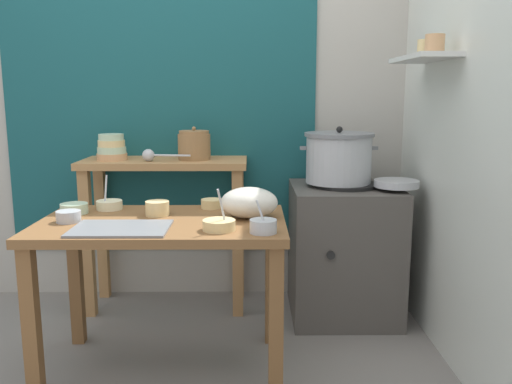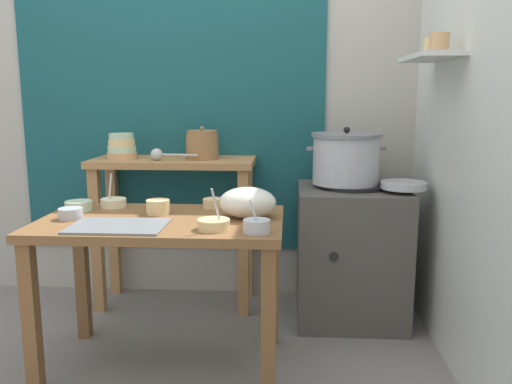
{
  "view_description": "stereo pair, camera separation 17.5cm",
  "coord_description": "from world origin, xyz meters",
  "px_view_note": "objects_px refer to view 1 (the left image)",
  "views": [
    {
      "loc": [
        0.41,
        -2.27,
        1.27
      ],
      "look_at": [
        0.43,
        0.2,
        0.82
      ],
      "focal_mm": 37.41,
      "sensor_mm": 36.0,
      "label": 1
    },
    {
      "loc": [
        0.59,
        -2.27,
        1.27
      ],
      "look_at": [
        0.43,
        0.2,
        0.82
      ],
      "focal_mm": 37.41,
      "sensor_mm": 36.0,
      "label": 2
    }
  ],
  "objects_px": {
    "prep_bowl_0": "(212,203)",
    "stove_block": "(343,251)",
    "prep_bowl_3": "(263,226)",
    "back_shelf_table": "(166,197)",
    "bowl_stack_enamel": "(112,148)",
    "wide_pan": "(396,183)",
    "ladle": "(150,155)",
    "serving_tray": "(121,228)",
    "steamer_pot": "(339,158)",
    "prep_table": "(163,244)",
    "prep_bowl_2": "(74,208)",
    "prep_bowl_5": "(157,208)",
    "clay_pot": "(194,145)",
    "prep_bowl_6": "(219,224)",
    "prep_bowl_4": "(109,204)",
    "prep_bowl_1": "(69,216)",
    "plastic_bag": "(249,203)"
  },
  "relations": [
    {
      "from": "prep_bowl_6",
      "to": "bowl_stack_enamel",
      "type": "bearing_deg",
      "value": 125.66
    },
    {
      "from": "back_shelf_table",
      "to": "prep_bowl_0",
      "type": "bearing_deg",
      "value": -58.94
    },
    {
      "from": "steamer_pot",
      "to": "prep_bowl_3",
      "type": "height_order",
      "value": "steamer_pot"
    },
    {
      "from": "wide_pan",
      "to": "prep_bowl_1",
      "type": "relative_size",
      "value": 2.25
    },
    {
      "from": "prep_table",
      "to": "wide_pan",
      "type": "relative_size",
      "value": 4.55
    },
    {
      "from": "prep_bowl_3",
      "to": "serving_tray",
      "type": "bearing_deg",
      "value": 174.44
    },
    {
      "from": "prep_bowl_0",
      "to": "prep_bowl_2",
      "type": "bearing_deg",
      "value": -169.72
    },
    {
      "from": "prep_bowl_4",
      "to": "prep_bowl_6",
      "type": "bearing_deg",
      "value": -36.32
    },
    {
      "from": "prep_table",
      "to": "prep_bowl_0",
      "type": "bearing_deg",
      "value": 51.46
    },
    {
      "from": "steamer_pot",
      "to": "plastic_bag",
      "type": "distance_m",
      "value": 0.81
    },
    {
      "from": "wide_pan",
      "to": "prep_bowl_4",
      "type": "height_order",
      "value": "prep_bowl_4"
    },
    {
      "from": "prep_bowl_5",
      "to": "prep_bowl_6",
      "type": "relative_size",
      "value": 0.61
    },
    {
      "from": "prep_bowl_4",
      "to": "prep_bowl_1",
      "type": "bearing_deg",
      "value": -112.74
    },
    {
      "from": "prep_table",
      "to": "prep_bowl_2",
      "type": "bearing_deg",
      "value": 162.46
    },
    {
      "from": "prep_bowl_2",
      "to": "stove_block",
      "type": "bearing_deg",
      "value": 20.29
    },
    {
      "from": "prep_table",
      "to": "wide_pan",
      "type": "bearing_deg",
      "value": 23.59
    },
    {
      "from": "bowl_stack_enamel",
      "to": "wide_pan",
      "type": "height_order",
      "value": "bowl_stack_enamel"
    },
    {
      "from": "stove_block",
      "to": "plastic_bag",
      "type": "bearing_deg",
      "value": -132.03
    },
    {
      "from": "clay_pot",
      "to": "stove_block",
      "type": "bearing_deg",
      "value": -8.53
    },
    {
      "from": "steamer_pot",
      "to": "prep_bowl_6",
      "type": "xyz_separation_m",
      "value": [
        -0.63,
        -0.85,
        -0.18
      ]
    },
    {
      "from": "prep_bowl_0",
      "to": "stove_block",
      "type": "bearing_deg",
      "value": 28.15
    },
    {
      "from": "bowl_stack_enamel",
      "to": "plastic_bag",
      "type": "distance_m",
      "value": 1.09
    },
    {
      "from": "ladle",
      "to": "prep_bowl_0",
      "type": "xyz_separation_m",
      "value": [
        0.38,
        -0.43,
        -0.19
      ]
    },
    {
      "from": "plastic_bag",
      "to": "prep_bowl_5",
      "type": "distance_m",
      "value": 0.43
    },
    {
      "from": "ladle",
      "to": "plastic_bag",
      "type": "height_order",
      "value": "ladle"
    },
    {
      "from": "prep_table",
      "to": "prep_bowl_2",
      "type": "relative_size",
      "value": 8.63
    },
    {
      "from": "bowl_stack_enamel",
      "to": "prep_bowl_1",
      "type": "height_order",
      "value": "bowl_stack_enamel"
    },
    {
      "from": "prep_table",
      "to": "steamer_pot",
      "type": "distance_m",
      "value": 1.16
    },
    {
      "from": "back_shelf_table",
      "to": "prep_bowl_6",
      "type": "height_order",
      "value": "same"
    },
    {
      "from": "bowl_stack_enamel",
      "to": "serving_tray",
      "type": "bearing_deg",
      "value": -73.96
    },
    {
      "from": "wide_pan",
      "to": "prep_table",
      "type": "bearing_deg",
      "value": -156.41
    },
    {
      "from": "bowl_stack_enamel",
      "to": "prep_bowl_5",
      "type": "relative_size",
      "value": 1.59
    },
    {
      "from": "bowl_stack_enamel",
      "to": "serving_tray",
      "type": "relative_size",
      "value": 0.44
    },
    {
      "from": "back_shelf_table",
      "to": "prep_bowl_1",
      "type": "relative_size",
      "value": 8.95
    },
    {
      "from": "prep_bowl_6",
      "to": "prep_bowl_4",
      "type": "bearing_deg",
      "value": 143.68
    },
    {
      "from": "prep_bowl_5",
      "to": "clay_pot",
      "type": "bearing_deg",
      "value": 81.38
    },
    {
      "from": "stove_block",
      "to": "prep_bowl_0",
      "type": "bearing_deg",
      "value": -151.85
    },
    {
      "from": "bowl_stack_enamel",
      "to": "prep_bowl_5",
      "type": "bearing_deg",
      "value": -60.67
    },
    {
      "from": "ladle",
      "to": "prep_bowl_0",
      "type": "height_order",
      "value": "ladle"
    },
    {
      "from": "prep_bowl_3",
      "to": "prep_bowl_4",
      "type": "relative_size",
      "value": 0.83
    },
    {
      "from": "plastic_bag",
      "to": "prep_bowl_4",
      "type": "relative_size",
      "value": 1.57
    },
    {
      "from": "prep_bowl_0",
      "to": "prep_bowl_6",
      "type": "bearing_deg",
      "value": -81.84
    },
    {
      "from": "stove_block",
      "to": "prep_bowl_0",
      "type": "distance_m",
      "value": 0.9
    },
    {
      "from": "prep_bowl_5",
      "to": "prep_table",
      "type": "bearing_deg",
      "value": -68.4
    },
    {
      "from": "prep_table",
      "to": "prep_bowl_5",
      "type": "relative_size",
      "value": 10.03
    },
    {
      "from": "prep_bowl_2",
      "to": "prep_bowl_3",
      "type": "relative_size",
      "value": 0.93
    },
    {
      "from": "prep_bowl_3",
      "to": "back_shelf_table",
      "type": "bearing_deg",
      "value": 119.1
    },
    {
      "from": "back_shelf_table",
      "to": "prep_bowl_3",
      "type": "bearing_deg",
      "value": -60.9
    },
    {
      "from": "ladle",
      "to": "prep_bowl_6",
      "type": "height_order",
      "value": "ladle"
    },
    {
      "from": "prep_bowl_0",
      "to": "prep_bowl_3",
      "type": "relative_size",
      "value": 0.77
    }
  ]
}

